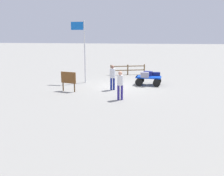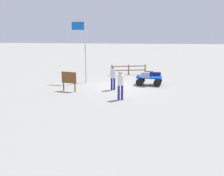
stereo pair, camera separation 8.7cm
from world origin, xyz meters
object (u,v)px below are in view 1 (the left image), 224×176
Objects in this scene: suitcase_tan at (145,75)px; worker_lead at (113,75)px; signboard at (68,79)px; suitcase_grey at (148,74)px; flagpole at (83,45)px; suitcase_navy at (156,74)px; worker_trailing at (120,83)px; luggage_cart at (148,79)px.

worker_lead is (2.19, 1.45, 0.17)m from suitcase_tan.
signboard is at bearing 23.29° from suitcase_tan.
flagpole is at bearing -1.11° from suitcase_grey.
suitcase_grey is (-0.26, -0.74, -0.02)m from suitcase_tan.
suitcase_tan is 0.78m from suitcase_grey.
suitcase_navy is 5.97m from flagpole.
suitcase_navy is at bearing -179.86° from flagpole.
suitcase_navy is at bearing -152.94° from signboard.
suitcase_tan is 0.47× the size of signboard.
worker_trailing is at bearing 63.84° from suitcase_navy.
worker_lead is (2.45, 2.19, 0.19)m from suitcase_grey.
worker_trailing is at bearing 154.04° from signboard.
flagpole is at bearing -55.67° from worker_trailing.
worker_lead is 2.57m from worker_trailing.
luggage_cart is 2.85× the size of suitcase_grey.
suitcase_grey is 0.52× the size of signboard.
suitcase_tan is 2.64m from worker_lead.
worker_lead is at bearing 41.82° from suitcase_grey.
suitcase_grey reaches higher than luggage_cart.
signboard is at bearing -25.96° from worker_trailing.
flagpole reaches higher than worker_trailing.
worker_lead is 2.96m from signboard.
suitcase_navy is 3.84m from worker_lead.
signboard is (5.06, 2.18, 0.01)m from suitcase_tan.
suitcase_tan is (0.27, 0.43, 0.39)m from luggage_cart.
worker_trailing is (1.75, 4.35, 0.56)m from luggage_cart.
flagpole reaches higher than suitcase_grey.
signboard is (3.58, -1.74, -0.16)m from worker_trailing.
suitcase_navy reaches higher than luggage_cart.
suitcase_tan is at bearing -146.45° from worker_lead.
suitcase_grey reaches higher than suitcase_navy.
luggage_cart is 0.64m from suitcase_tan.
suitcase_grey is (0.01, -0.31, 0.37)m from luggage_cart.
luggage_cart is 1.15× the size of worker_lead.
suitcase_tan is at bearing -156.71° from signboard.
worker_trailing is 0.36× the size of flagpole.
flagpole is at bearing -96.31° from signboard.
suitcase_grey is at bearing -138.18° from worker_lead.
worker_trailing is 6.05m from flagpole.
suitcase_tan is at bearing 70.71° from suitcase_grey.
worker_lead reaches higher than suitcase_grey.
suitcase_tan is at bearing 44.44° from suitcase_navy.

